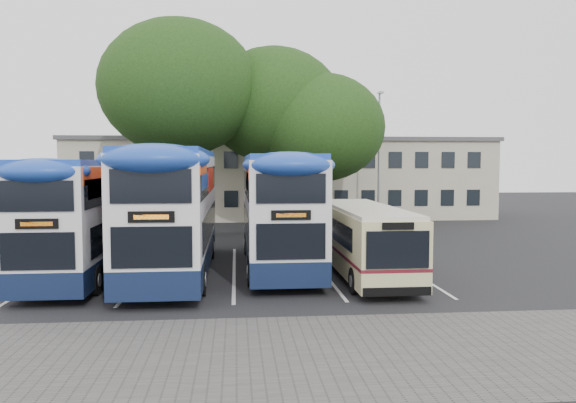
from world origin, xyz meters
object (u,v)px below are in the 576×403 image
at_px(tree_left, 179,88).
at_px(bus_dd_left, 86,212).
at_px(bus_single, 364,236).
at_px(tree_right, 321,128).
at_px(bus_dd_right, 278,206).
at_px(lamp_post, 379,151).
at_px(tree_mid, 274,106).
at_px(bus_dd_mid, 174,206).

distance_m(tree_left, bus_dd_left, 13.71).
distance_m(bus_dd_left, bus_single, 10.69).
height_order(tree_left, tree_right, tree_left).
distance_m(tree_left, bus_dd_right, 13.51).
distance_m(lamp_post, bus_dd_left, 21.84).
height_order(tree_mid, bus_single, tree_mid).
relative_size(bus_dd_left, bus_dd_right, 0.96).
relative_size(tree_right, bus_dd_right, 0.89).
bearing_deg(bus_dd_left, tree_right, 48.84).
height_order(tree_left, tree_mid, tree_left).
bearing_deg(tree_right, bus_dd_left, -131.16).
distance_m(lamp_post, bus_dd_mid, 19.68).
distance_m(tree_right, bus_dd_left, 17.21).
xyz_separation_m(lamp_post, tree_left, (-12.95, -3.34, 3.63)).
distance_m(bus_dd_left, bus_dd_mid, 3.34).
bearing_deg(tree_right, tree_mid, 155.94).
bearing_deg(tree_mid, bus_single, -80.80).
height_order(bus_dd_mid, bus_single, bus_dd_mid).
bearing_deg(tree_left, tree_mid, 18.54).
distance_m(bus_dd_right, bus_single, 3.90).
distance_m(tree_left, bus_dd_mid, 13.50).
bearing_deg(bus_dd_mid, tree_mid, 70.86).
distance_m(tree_mid, tree_right, 3.43).
bearing_deg(bus_single, tree_right, 88.25).
relative_size(tree_right, bus_single, 1.10).
bearing_deg(tree_left, bus_single, -57.89).
relative_size(lamp_post, bus_single, 1.02).
height_order(bus_dd_right, bus_single, bus_dd_right).
bearing_deg(tree_right, lamp_post, 31.53).
relative_size(tree_mid, bus_dd_mid, 1.01).
xyz_separation_m(tree_right, bus_dd_mid, (-7.68, -12.69, -3.82)).
distance_m(tree_right, bus_dd_right, 12.74).
height_order(bus_dd_mid, bus_dd_right, bus_dd_mid).
bearing_deg(tree_mid, bus_dd_mid, -109.14).
distance_m(lamp_post, tree_mid, 7.88).
height_order(lamp_post, bus_dd_left, lamp_post).
bearing_deg(tree_mid, lamp_post, 11.13).
distance_m(bus_dd_mid, bus_dd_right, 4.26).
relative_size(lamp_post, tree_left, 0.71).
height_order(tree_right, bus_dd_mid, tree_right).
xyz_separation_m(bus_dd_mid, bus_dd_right, (4.12, 1.10, -0.10)).
bearing_deg(bus_single, tree_left, 122.11).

